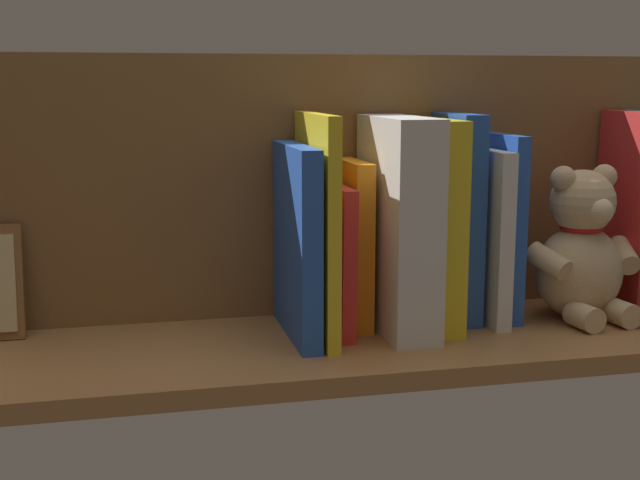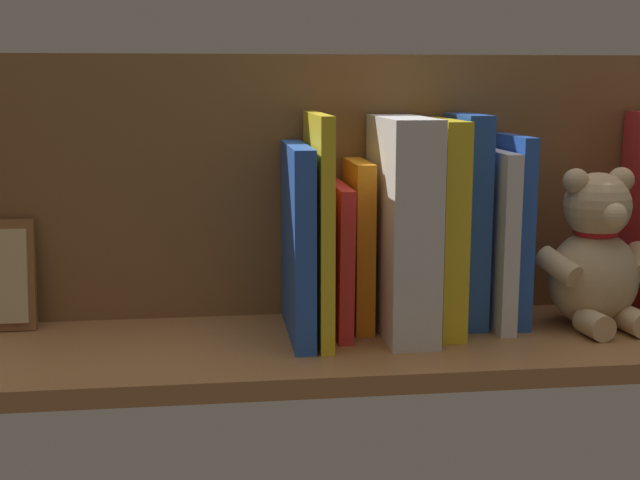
# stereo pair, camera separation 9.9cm
# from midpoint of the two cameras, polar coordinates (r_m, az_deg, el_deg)

# --- Properties ---
(ground_plane) EXTENTS (1.03, 0.28, 0.02)m
(ground_plane) POSITION_cam_midpoint_polar(r_m,az_deg,el_deg) (1.02, 2.80, -7.15)
(ground_plane) COLOR #9E6B3D
(shelf_back_panel) EXTENTS (1.03, 0.02, 0.33)m
(shelf_back_panel) POSITION_cam_midpoint_polar(r_m,az_deg,el_deg) (1.09, 1.80, 3.57)
(shelf_back_panel) COLOR brown
(shelf_back_panel) RESTS_ON ground_plane
(teddy_bear) EXTENTS (0.16, 0.13, 0.20)m
(teddy_bear) POSITION_cam_midpoint_polar(r_m,az_deg,el_deg) (1.11, 20.34, -1.10)
(teddy_bear) COLOR #D1B284
(teddy_bear) RESTS_ON ground_plane
(book_2) EXTENTS (0.02, 0.12, 0.23)m
(book_2) POSITION_cam_midpoint_polar(r_m,az_deg,el_deg) (1.10, 15.17, 0.68)
(book_2) COLOR blue
(book_2) RESTS_ON ground_plane
(book_3) EXTENTS (0.02, 0.14, 0.22)m
(book_3) POSITION_cam_midpoint_polar(r_m,az_deg,el_deg) (1.08, 14.07, 0.11)
(book_3) COLOR silver
(book_3) RESTS_ON ground_plane
(book_4) EXTENTS (0.03, 0.11, 0.26)m
(book_4) POSITION_cam_midpoint_polar(r_m,az_deg,el_deg) (1.08, 12.29, 1.31)
(book_4) COLOR blue
(book_4) RESTS_ON ground_plane
(book_5) EXTENTS (0.03, 0.15, 0.25)m
(book_5) POSITION_cam_midpoint_polar(r_m,az_deg,el_deg) (1.05, 10.70, 0.97)
(book_5) COLOR yellow
(book_5) RESTS_ON ground_plane
(dictionary_thick_white) EXTENTS (0.06, 0.17, 0.26)m
(dictionary_thick_white) POSITION_cam_midpoint_polar(r_m,az_deg,el_deg) (1.02, 8.24, 0.90)
(dictionary_thick_white) COLOR silver
(dictionary_thick_white) RESTS_ON ground_plane
(book_6) EXTENTS (0.02, 0.11, 0.20)m
(book_6) POSITION_cam_midpoint_polar(r_m,az_deg,el_deg) (1.05, 5.27, -0.30)
(book_6) COLOR orange
(book_6) RESTS_ON ground_plane
(book_7) EXTENTS (0.02, 0.14, 0.18)m
(book_7) POSITION_cam_midpoint_polar(r_m,az_deg,el_deg) (1.03, 3.97, -1.21)
(book_7) COLOR red
(book_7) RESTS_ON ground_plane
(book_8) EXTENTS (0.02, 0.18, 0.26)m
(book_8) POSITION_cam_midpoint_polar(r_m,az_deg,el_deg) (1.00, 2.86, 0.92)
(book_8) COLOR yellow
(book_8) RESTS_ON ground_plane
(book_9) EXTENTS (0.02, 0.18, 0.23)m
(book_9) POSITION_cam_midpoint_polar(r_m,az_deg,el_deg) (1.00, 1.32, -0.11)
(book_9) COLOR blue
(book_9) RESTS_ON ground_plane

